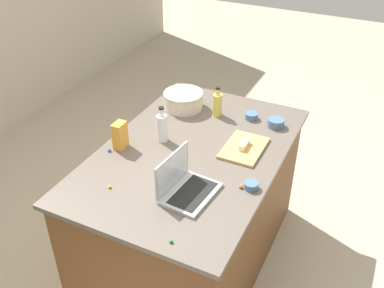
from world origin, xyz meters
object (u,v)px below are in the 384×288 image
ramekin_small (251,185)px  cutting_board (244,148)px  mixing_bowl_large (184,100)px  butter_stick_left (244,144)px  bottle_oil (217,104)px  bottle_vinegar (162,127)px  ramekin_wide (276,123)px  laptop (185,186)px  ramekin_medium (251,116)px  candy_bag (120,135)px

ramekin_small → cutting_board: bearing=26.3°
mixing_bowl_large → cutting_board: (-0.30, -0.56, -0.05)m
cutting_board → butter_stick_left: size_ratio=2.98×
bottle_oil → cutting_board: 0.45m
bottle_vinegar → butter_stick_left: bearing=-75.3°
cutting_board → ramekin_small: bearing=-153.7°
ramekin_wide → ramekin_small: bearing=-173.9°
laptop → ramekin_medium: laptop is taller
ramekin_medium → cutting_board: bearing=-167.1°
bottle_vinegar → ramekin_small: bottle_vinegar is taller
butter_stick_left → ramekin_medium: size_ratio=1.27×
bottle_vinegar → candy_bag: bearing=133.6°
laptop → mixing_bowl_large: laptop is taller
cutting_board → ramekin_wide: (0.34, -0.09, 0.02)m
ramekin_wide → laptop: bearing=165.0°
bottle_vinegar → ramekin_small: (-0.20, -0.66, -0.08)m
butter_stick_left → ramekin_medium: butter_stick_left is taller
bottle_vinegar → ramekin_wide: bearing=-51.2°
laptop → cutting_board: laptop is taller
laptop → ramekin_small: (0.19, -0.30, -0.03)m
ramekin_small → candy_bag: bearing=88.3°
mixing_bowl_large → bottle_vinegar: bottle_vinegar is taller
cutting_board → butter_stick_left: bearing=0.0°
bottle_oil → candy_bag: bearing=149.1°
bottle_oil → bottle_vinegar: (-0.44, 0.18, 0.01)m
bottle_oil → cutting_board: bearing=-135.0°
mixing_bowl_large → butter_stick_left: 0.64m
laptop → ramekin_small: size_ratio=4.25×
bottle_vinegar → ramekin_medium: bottle_vinegar is taller
bottle_oil → ramekin_medium: (0.06, -0.23, -0.06)m
butter_stick_left → ramekin_medium: (0.37, 0.08, -0.01)m
bottle_vinegar → cutting_board: size_ratio=0.72×
cutting_board → laptop: bearing=165.1°
mixing_bowl_large → bottle_vinegar: size_ratio=1.18×
mixing_bowl_large → bottle_vinegar: (-0.43, -0.07, 0.03)m
bottle_vinegar → ramekin_wide: size_ratio=2.18×
mixing_bowl_large → bottle_oil: bearing=-87.9°
cutting_board → ramekin_wide: ramekin_wide is taller
butter_stick_left → ramekin_wide: bearing=-15.1°
ramekin_small → ramekin_medium: ramekin_medium is taller
laptop → mixing_bowl_large: (0.82, 0.43, 0.02)m
mixing_bowl_large → butter_stick_left: (-0.30, -0.56, -0.03)m
ramekin_wide → bottle_vinegar: bearing=128.8°
ramekin_small → ramekin_medium: (0.70, 0.25, 0.00)m
mixing_bowl_large → butter_stick_left: size_ratio=2.53×
mixing_bowl_large → cutting_board: size_ratio=0.85×
mixing_bowl_large → candy_bag: candy_bag is taller
mixing_bowl_large → ramekin_medium: (0.06, -0.48, -0.04)m
butter_stick_left → ramekin_small: butter_stick_left is taller
ramekin_small → ramekin_wide: ramekin_wide is taller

